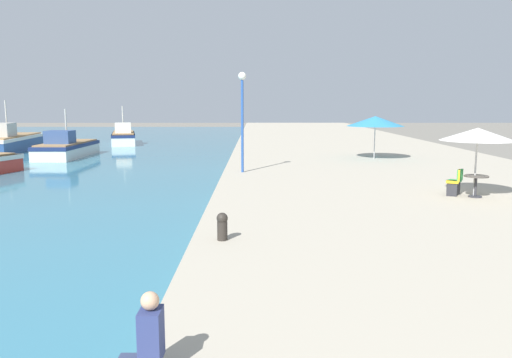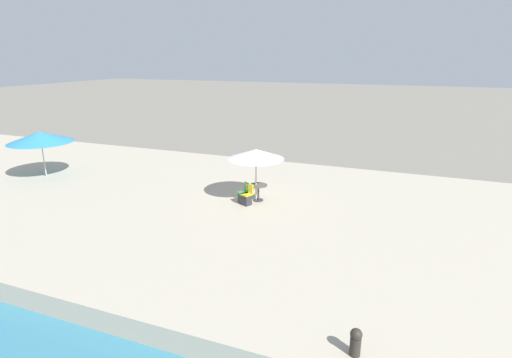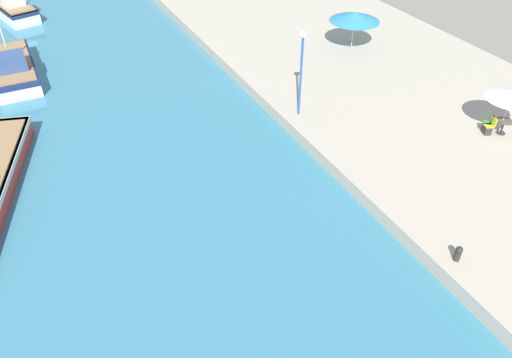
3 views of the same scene
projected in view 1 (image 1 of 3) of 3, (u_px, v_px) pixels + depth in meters
The scene contains 12 objects.
quay_promenade at pixel (343, 151), 37.32m from camera, with size 16.00×90.00×0.71m.
fishing_boat_mid at pixel (68, 148), 35.78m from camera, with size 2.53×6.97×3.43m.
fishing_boat_far at pixel (8, 141), 40.35m from camera, with size 3.84×9.64×4.06m.
fishing_boat_distant at pixel (124, 136), 47.40m from camera, with size 3.77×7.39×3.58m.
cafe_umbrella_pink at pixel (479, 134), 16.75m from camera, with size 2.46×2.46×2.35m.
cafe_umbrella_white at pixel (376, 121), 28.45m from camera, with size 3.25×3.25×2.44m.
cafe_table at pixel (477, 182), 16.89m from camera, with size 0.80×0.80×0.74m.
cafe_chair_left at pixel (455, 185), 17.41m from camera, with size 0.59×0.59×0.91m.
cafe_chair_right at pixel (454, 186), 17.19m from camera, with size 0.55×0.53×0.91m.
person_at_quay at pixel (148, 337), 5.89m from camera, with size 0.54×0.36×0.99m.
mooring_bollard at pixel (223, 226), 11.60m from camera, with size 0.26×0.26×0.65m.
lamppost at pixel (243, 105), 22.66m from camera, with size 0.36×0.36×4.56m.
Camera 1 is at (1.53, -0.23, 3.88)m, focal length 35.00 mm.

